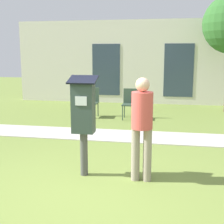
{
  "coord_description": "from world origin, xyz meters",
  "views": [
    {
      "loc": [
        1.11,
        -4.1,
        1.92
      ],
      "look_at": [
        0.25,
        0.46,
        1.05
      ],
      "focal_mm": 50.0,
      "sensor_mm": 36.0,
      "label": 1
    }
  ],
  "objects_px": {
    "person_standing": "(142,121)",
    "outdoor_chair_middle": "(130,101)",
    "parking_meter": "(83,113)",
    "outdoor_chair_left": "(91,100)"
  },
  "relations": [
    {
      "from": "parking_meter",
      "to": "person_standing",
      "type": "distance_m",
      "value": 0.92
    },
    {
      "from": "parking_meter",
      "to": "person_standing",
      "type": "bearing_deg",
      "value": -3.17
    },
    {
      "from": "parking_meter",
      "to": "outdoor_chair_middle",
      "type": "bearing_deg",
      "value": 88.0
    },
    {
      "from": "person_standing",
      "to": "outdoor_chair_middle",
      "type": "xyz_separation_m",
      "value": [
        -0.76,
        4.59,
        -0.4
      ]
    },
    {
      "from": "person_standing",
      "to": "outdoor_chair_middle",
      "type": "bearing_deg",
      "value": 74.76
    },
    {
      "from": "outdoor_chair_left",
      "to": "outdoor_chair_middle",
      "type": "xyz_separation_m",
      "value": [
        1.22,
        -0.08,
        0.0
      ]
    },
    {
      "from": "person_standing",
      "to": "outdoor_chair_left",
      "type": "bearing_deg",
      "value": 88.36
    },
    {
      "from": "parking_meter",
      "to": "outdoor_chair_middle",
      "type": "xyz_separation_m",
      "value": [
        0.16,
        4.54,
        -0.49
      ]
    },
    {
      "from": "person_standing",
      "to": "outdoor_chair_left",
      "type": "xyz_separation_m",
      "value": [
        -1.98,
        4.67,
        -0.4
      ]
    },
    {
      "from": "person_standing",
      "to": "outdoor_chair_left",
      "type": "height_order",
      "value": "person_standing"
    }
  ]
}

